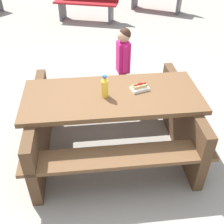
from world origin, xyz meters
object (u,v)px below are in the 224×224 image
object	(u,v)px
picnic_table	(112,118)
soda_bottle	(105,87)
park_bench_near	(87,1)
hotdog_tray	(140,87)
child_in_coat	(123,57)

from	to	relation	value
picnic_table	soda_bottle	world-z (taller)	soda_bottle
picnic_table	soda_bottle	xyz separation A→B (m)	(-0.08, -0.01, 0.41)
park_bench_near	hotdog_tray	bearing A→B (deg)	-98.41
hotdog_tray	park_bench_near	xyz separation A→B (m)	(0.65, 4.41, -0.33)
picnic_table	hotdog_tray	world-z (taller)	hotdog_tray
soda_bottle	park_bench_near	bearing A→B (deg)	76.87
hotdog_tray	park_bench_near	world-z (taller)	park_bench_near
picnic_table	hotdog_tray	distance (m)	0.45
picnic_table	park_bench_near	size ratio (longest dim) A/B	1.39
soda_bottle	hotdog_tray	world-z (taller)	soda_bottle
picnic_table	park_bench_near	world-z (taller)	park_bench_near
park_bench_near	soda_bottle	bearing A→B (deg)	-103.13
soda_bottle	park_bench_near	xyz separation A→B (m)	(1.02, 4.39, -0.41)
child_in_coat	park_bench_near	size ratio (longest dim) A/B	0.72
soda_bottle	picnic_table	bearing A→B (deg)	3.74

